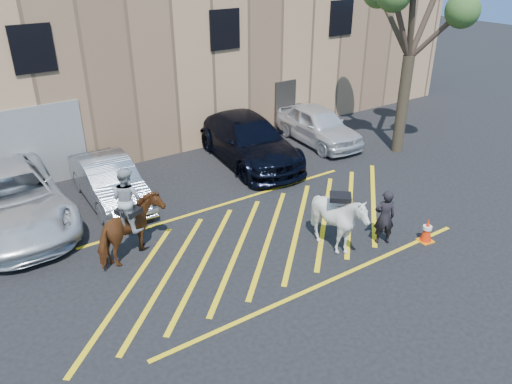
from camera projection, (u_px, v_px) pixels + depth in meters
ground at (263, 234)px, 14.49m from camera, size 90.00×90.00×0.00m
car_white_pickup at (10, 199)px, 14.61m from camera, size 2.89×6.17×1.71m
car_silver_sedan at (109, 181)px, 15.99m from camera, size 1.63×4.40×1.44m
car_blue_suv at (248, 140)px, 19.02m from camera, size 3.04×6.09×1.70m
car_white_suv at (318, 125)px, 20.82m from camera, size 2.13×4.60×1.53m
handler at (384, 217)px, 13.71m from camera, size 0.70×0.62×1.62m
warehouse at (107, 43)px, 21.75m from camera, size 32.42×10.20×7.30m
hatching_zone at (269, 238)px, 14.26m from camera, size 12.60×5.12×0.01m
mounted_bay at (130, 223)px, 12.93m from camera, size 2.17×1.70×2.61m
saddled_white at (338, 221)px, 13.33m from camera, size 2.18×2.20×1.82m
traffic_cone at (427, 230)px, 13.96m from camera, size 0.42×0.42×0.73m
tree at (416, 2)px, 17.77m from camera, size 3.99×4.37×7.31m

